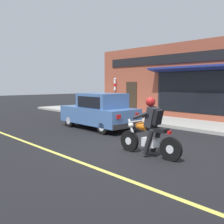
% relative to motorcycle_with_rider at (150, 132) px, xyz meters
% --- Properties ---
extents(ground_plane, '(80.00, 80.00, 0.00)m').
position_rel_motorcycle_with_rider_xyz_m(ground_plane, '(0.04, 0.87, -0.68)').
color(ground_plane, black).
extents(sidewalk_curb, '(2.60, 22.00, 0.14)m').
position_rel_motorcycle_with_rider_xyz_m(sidewalk_curb, '(5.50, 3.87, -0.61)').
color(sidewalk_curb, '#9E9B93').
rests_on(sidewalk_curb, ground).
extents(lane_stripe, '(0.12, 19.80, 0.01)m').
position_rel_motorcycle_with_rider_xyz_m(lane_stripe, '(-1.76, 3.87, -0.67)').
color(lane_stripe, '#D1C64C').
rests_on(lane_stripe, ground).
extents(storefront_building, '(1.25, 11.75, 4.20)m').
position_rel_motorcycle_with_rider_xyz_m(storefront_building, '(7.03, 3.77, 1.43)').
color(storefront_building, brown).
rests_on(storefront_building, ground).
extents(motorcycle_with_rider, '(0.57, 2.02, 1.62)m').
position_rel_motorcycle_with_rider_xyz_m(motorcycle_with_rider, '(0.00, 0.00, 0.00)').
color(motorcycle_with_rider, black).
rests_on(motorcycle_with_rider, ground).
extents(car_hatchback, '(1.71, 3.81, 1.57)m').
position_rel_motorcycle_with_rider_xyz_m(car_hatchback, '(1.82, 4.32, 0.09)').
color(car_hatchback, black).
rests_on(car_hatchback, ground).
extents(traffic_cone, '(0.36, 0.36, 0.60)m').
position_rel_motorcycle_with_rider_xyz_m(traffic_cone, '(4.95, 8.81, -0.25)').
color(traffic_cone, black).
rests_on(traffic_cone, sidewalk_curb).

